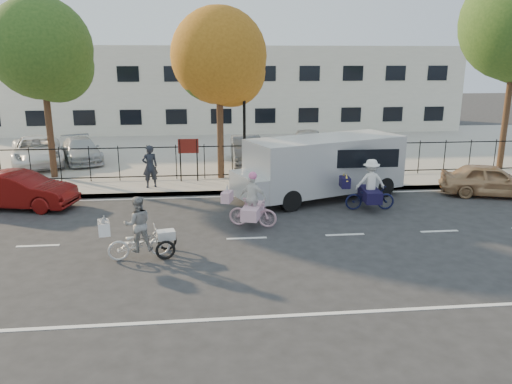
{
  "coord_description": "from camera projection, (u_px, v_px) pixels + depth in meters",
  "views": [
    {
      "loc": [
        -1.18,
        -13.94,
        5.19
      ],
      "look_at": [
        0.4,
        1.2,
        1.1
      ],
      "focal_mm": 35.0,
      "sensor_mm": 36.0,
      "label": 1
    }
  ],
  "objects": [
    {
      "name": "unicorn_bike",
      "position": [
        252.0,
        206.0,
        15.75
      ],
      "size": [
        1.82,
        1.31,
        1.79
      ],
      "rotation": [
        0.0,
        0.0,
        1.24
      ],
      "color": "#D7A3B5",
      "rests_on": "ground"
    },
    {
      "name": "zebra_trike",
      "position": [
        139.0,
        235.0,
        13.23
      ],
      "size": [
        2.01,
        1.06,
        1.72
      ],
      "rotation": [
        0.0,
        0.0,
        1.79
      ],
      "color": "silver",
      "rests_on": "ground"
    },
    {
      "name": "tree_west",
      "position": [
        45.0,
        54.0,
        20.62
      ],
      "size": [
        4.19,
        4.19,
        7.67
      ],
      "color": "#442D1D",
      "rests_on": "ground"
    },
    {
      "name": "tree_mid",
      "position": [
        222.0,
        61.0,
        20.56
      ],
      "size": [
        3.97,
        3.97,
        7.28
      ],
      "color": "#442D1D",
      "rests_on": "ground"
    },
    {
      "name": "pedestrian",
      "position": [
        150.0,
        166.0,
        19.92
      ],
      "size": [
        0.73,
        0.6,
        1.72
      ],
      "primitive_type": "imported",
      "rotation": [
        0.0,
        0.0,
        3.5
      ],
      "color": "black",
      "rests_on": "sidewalk"
    },
    {
      "name": "lamppost",
      "position": [
        244.0,
        110.0,
        20.63
      ],
      "size": [
        0.36,
        0.36,
        4.33
      ],
      "color": "black",
      "rests_on": "sidewalk"
    },
    {
      "name": "lot_car_a",
      "position": [
        81.0,
        150.0,
        24.92
      ],
      "size": [
        3.02,
        4.4,
        1.18
      ],
      "primitive_type": "imported",
      "rotation": [
        0.0,
        0.0,
        0.37
      ],
      "color": "#B3B8BC",
      "rests_on": "parking_lot"
    },
    {
      "name": "ground",
      "position": [
        247.0,
        238.0,
        14.85
      ],
      "size": [
        120.0,
        120.0,
        0.0
      ],
      "primitive_type": "plane",
      "color": "#333334"
    },
    {
      "name": "road_markings",
      "position": [
        247.0,
        238.0,
        14.85
      ],
      "size": [
        60.0,
        9.52,
        0.01
      ],
      "primitive_type": null,
      "color": "silver",
      "rests_on": "ground"
    },
    {
      "name": "bull_bike",
      "position": [
        369.0,
        190.0,
        17.5
      ],
      "size": [
        1.96,
        1.34,
        1.81
      ],
      "rotation": [
        0.0,
        0.0,
        1.51
      ],
      "color": "#111439",
      "rests_on": "ground"
    },
    {
      "name": "building",
      "position": [
        218.0,
        88.0,
        38.09
      ],
      "size": [
        34.0,
        10.0,
        6.0
      ],
      "primitive_type": "cube",
      "color": "silver",
      "rests_on": "ground"
    },
    {
      "name": "red_sedan",
      "position": [
        19.0,
        190.0,
        17.7
      ],
      "size": [
        4.19,
        2.24,
        1.31
      ],
      "primitive_type": "imported",
      "rotation": [
        0.0,
        0.0,
        1.35
      ],
      "color": "#5F0C0A",
      "rests_on": "ground"
    },
    {
      "name": "lot_car_b",
      "position": [
        37.0,
        151.0,
        24.24
      ],
      "size": [
        3.69,
        5.36,
        1.36
      ],
      "primitive_type": "imported",
      "rotation": [
        0.0,
        0.0,
        0.32
      ],
      "color": "white",
      "rests_on": "parking_lot"
    },
    {
      "name": "parking_lot",
      "position": [
        225.0,
        148.0,
        29.24
      ],
      "size": [
        60.0,
        15.6,
        0.15
      ],
      "primitive_type": "cube",
      "color": "#A8A399",
      "rests_on": "ground"
    },
    {
      "name": "street_sign",
      "position": [
        189.0,
        152.0,
        20.83
      ],
      "size": [
        0.85,
        0.06,
        1.8
      ],
      "color": "black",
      "rests_on": "sidewalk"
    },
    {
      "name": "gold_sedan",
      "position": [
        490.0,
        180.0,
        19.33
      ],
      "size": [
        3.95,
        2.49,
        1.25
      ],
      "primitive_type": "imported",
      "rotation": [
        0.0,
        0.0,
        1.27
      ],
      "color": "tan",
      "rests_on": "ground"
    },
    {
      "name": "sidewalk",
      "position": [
        234.0,
        186.0,
        20.69
      ],
      "size": [
        60.0,
        2.2,
        0.15
      ],
      "primitive_type": "cube",
      "color": "#A8A399",
      "rests_on": "ground"
    },
    {
      "name": "curb",
      "position": [
        236.0,
        192.0,
        19.68
      ],
      "size": [
        60.0,
        0.1,
        0.15
      ],
      "primitive_type": "cube",
      "color": "#A8A399",
      "rests_on": "ground"
    },
    {
      "name": "lot_car_d",
      "position": [
        307.0,
        144.0,
        25.95
      ],
      "size": [
        2.67,
        4.6,
        1.47
      ],
      "primitive_type": "imported",
      "rotation": [
        0.0,
        0.0,
        -0.23
      ],
      "color": "#A3A7AA",
      "rests_on": "parking_lot"
    },
    {
      "name": "white_van",
      "position": [
        322.0,
        165.0,
        18.92
      ],
      "size": [
        7.07,
        4.19,
        2.31
      ],
      "rotation": [
        0.0,
        0.0,
        0.37
      ],
      "color": "silver",
      "rests_on": "ground"
    },
    {
      "name": "lot_car_c",
      "position": [
        247.0,
        150.0,
        24.5
      ],
      "size": [
        1.41,
        4.02,
        1.32
      ],
      "primitive_type": "imported",
      "rotation": [
        0.0,
        0.0,
        0.0
      ],
      "color": "#54585C",
      "rests_on": "parking_lot"
    },
    {
      "name": "iron_fence",
      "position": [
        232.0,
        161.0,
        21.53
      ],
      "size": [
        58.0,
        0.06,
        1.5
      ],
      "primitive_type": null,
      "color": "black",
      "rests_on": "sidewalk"
    }
  ]
}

